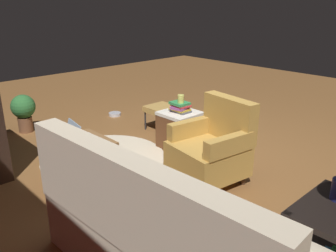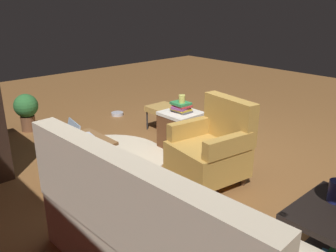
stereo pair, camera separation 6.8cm
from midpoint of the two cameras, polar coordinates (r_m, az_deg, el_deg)
name	(u,v)px [view 2 (the right image)]	position (r m, az deg, el deg)	size (l,w,h in m)	color
ground	(194,160)	(4.24, 4.72, -5.52)	(12.00, 12.00, 0.00)	brown
couch	(164,239)	(2.41, 0.14, -17.93)	(1.94, 0.94, 1.00)	beige
armchair	(212,149)	(3.66, 7.68, -3.64)	(0.75, 0.77, 0.87)	#B78C3F
laptop_desk	(85,145)	(3.65, -12.80, -3.06)	(0.56, 0.44, 0.48)	olive
laptop	(80,136)	(3.60, -13.54, -1.63)	(0.36, 0.30, 0.21)	silver
wicker_hamper	(181,130)	(4.50, 2.52, -0.62)	(0.45, 0.45, 0.48)	brown
book_stack_hamper	(181,107)	(4.41, 2.59, 3.08)	(0.25, 0.22, 0.13)	#595960
yellow_mug	(182,99)	(4.35, 2.72, 4.42)	(0.08, 0.08, 0.10)	#D8D866
ottoman	(163,109)	(5.10, -0.38, 2.70)	(0.40, 0.40, 0.36)	#AD8442
circular_rug	(105,157)	(4.36, -9.79, -4.97)	(1.49, 1.49, 0.01)	beige
pet_bowl_steel	(117,114)	(5.90, -7.90, 1.97)	(0.20, 0.20, 0.05)	silver
potted_plant	(26,109)	(5.44, -21.68, 2.59)	(0.34, 0.34, 0.55)	brown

